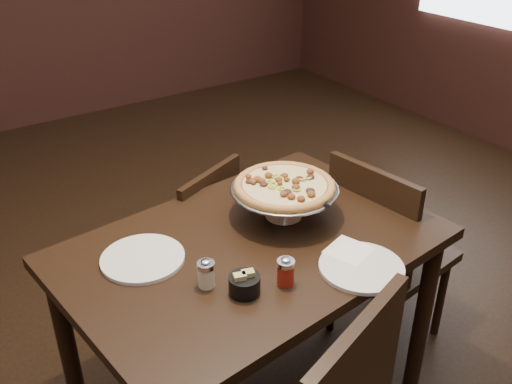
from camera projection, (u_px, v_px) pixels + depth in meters
room at (267, 57)px, 1.73m from camera, size 6.04×7.04×2.84m
dining_table at (252, 267)px, 1.99m from camera, size 1.35×0.97×0.79m
pizza_stand at (284, 186)px, 2.02m from camera, size 0.39×0.39×0.16m
parmesan_shaker at (206, 274)px, 1.71m from camera, size 0.05×0.05×0.10m
pepper_flake_shaker at (286, 271)px, 1.72m from camera, size 0.05×0.05×0.10m
packet_caddy at (244, 284)px, 1.69m from camera, size 0.10×0.10×0.07m
napkin_stack at (349, 252)px, 1.88m from camera, size 0.17×0.17×0.01m
plate_left at (143, 258)px, 1.85m from camera, size 0.27×0.27×0.01m
plate_near at (361, 267)px, 1.81m from camera, size 0.27×0.27×0.01m
serving_spatula at (326, 199)px, 1.94m from camera, size 0.14×0.14×0.02m
chair_far at (193, 241)px, 2.54m from camera, size 0.51×0.51×0.83m
chair_side at (383, 249)px, 2.41m from camera, size 0.48×0.48×0.92m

